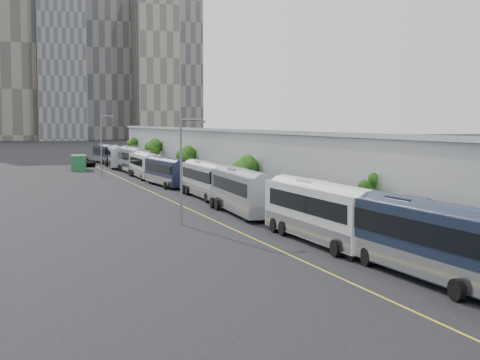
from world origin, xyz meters
name	(u,v)px	position (x,y,z in m)	size (l,w,h in m)	color
sidewalk	(287,202)	(9.00, 55.00, 0.06)	(10.00, 170.00, 0.12)	gray
lane_line	(184,207)	(-1.50, 55.00, 0.01)	(0.12, 160.00, 0.02)	gold
depot	(325,167)	(12.99, 55.00, 3.51)	(12.45, 160.40, 7.20)	gray
skyline	(31,23)	(-2.90, 324.16, 50.85)	(145.00, 64.00, 120.00)	slate
bus_1	(423,245)	(2.63, 20.52, 1.70)	(3.26, 13.83, 4.02)	#151E31
bus_2	(322,217)	(2.23, 32.07, 1.71)	(3.07, 13.87, 4.04)	silver
bus_3	(243,195)	(2.06, 48.00, 1.65)	(3.44, 13.46, 3.90)	slate
bus_4	(207,183)	(2.77, 62.28, 1.59)	(2.87, 12.91, 3.76)	#A8A9B2
bus_5	(167,174)	(1.86, 77.22, 1.48)	(3.30, 12.14, 3.51)	black
bus_6	(145,167)	(1.72, 91.10, 1.56)	(2.86, 12.73, 3.70)	white
bus_7	(133,162)	(2.07, 102.43, 1.70)	(3.06, 13.81, 4.03)	slate
bus_8	(117,159)	(1.66, 116.42, 1.58)	(3.87, 13.01, 3.74)	#96979F
bus_9	(106,155)	(1.78, 130.82, 1.54)	(3.53, 12.63, 3.64)	black
tree_1	(367,190)	(6.29, 33.52, 3.27)	(1.03, 1.03, 3.94)	black
tree_2	(244,168)	(5.50, 58.12, 3.31)	(2.60, 2.60, 4.62)	black
tree_3	(185,155)	(5.63, 82.91, 3.54)	(2.35, 2.35, 4.73)	black
tree_4	(153,147)	(5.55, 104.08, 3.98)	(2.49, 2.49, 5.24)	black
tree_5	(132,144)	(6.01, 125.79, 3.83)	(1.58, 1.58, 4.68)	black
street_lamp_near	(184,163)	(-4.42, 43.19, 4.81)	(2.04, 0.22, 8.27)	#59595E
street_lamp_far	(102,141)	(-3.63, 95.29, 5.16)	(2.04, 0.22, 8.93)	#59595E
shipping_container	(79,163)	(-5.37, 111.82, 1.24)	(2.36, 5.83, 2.48)	#164927
suv	(84,162)	(-3.35, 121.62, 0.83)	(2.75, 5.97, 1.66)	black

